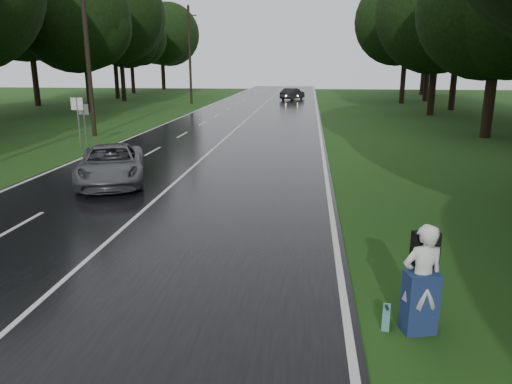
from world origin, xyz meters
TOP-DOWN VIEW (x-y plane):
  - ground at (0.00, 0.00)m, footprint 160.00×160.00m
  - road at (0.00, 20.00)m, footprint 12.00×140.00m
  - lane_center at (0.00, 20.00)m, footprint 0.12×140.00m
  - grey_car at (-2.40, 7.22)m, footprint 3.92×5.62m
  - far_car at (2.90, 51.93)m, footprint 3.08×4.61m
  - hitchhiker at (6.99, -2.35)m, footprint 0.80×0.76m
  - suitcase at (6.47, -2.24)m, footprint 0.21×0.46m
  - utility_pole_mid at (-8.50, 19.17)m, footprint 1.80×0.28m
  - utility_pole_far at (-8.50, 45.09)m, footprint 1.80×0.28m
  - road_sign_a at (-7.20, 14.57)m, footprint 0.65×0.10m
  - road_sign_b at (-7.20, 15.25)m, footprint 0.56×0.10m
  - tree_left_e at (-15.74, 34.44)m, footprint 9.32×9.32m
  - tree_left_f at (-17.66, 48.01)m, footprint 11.13×11.13m
  - tree_right_d at (15.96, 21.17)m, footprint 8.62×8.62m
  - tree_right_e at (15.79, 34.75)m, footprint 9.24×9.24m
  - tree_right_f at (15.64, 47.97)m, footprint 10.33×10.33m

SIDE VIEW (x-z plane):
  - ground at x=0.00m, z-range 0.00..0.00m
  - utility_pole_mid at x=-8.50m, z-range -4.64..4.64m
  - utility_pole_far at x=-8.50m, z-range -5.34..5.34m
  - road_sign_a at x=-7.20m, z-range -1.36..1.36m
  - road_sign_b at x=-7.20m, z-range -1.16..1.16m
  - tree_left_e at x=-15.74m, z-range -7.28..7.28m
  - tree_left_f at x=-17.66m, z-range -8.69..8.69m
  - tree_right_d at x=15.96m, z-range -6.74..6.74m
  - tree_right_e at x=15.79m, z-range -7.22..7.22m
  - tree_right_f at x=15.64m, z-range -8.07..8.07m
  - road at x=0.00m, z-range 0.00..0.04m
  - lane_center at x=0.00m, z-range 0.04..0.05m
  - suitcase at x=6.47m, z-range 0.00..0.32m
  - grey_car at x=-2.40m, z-range 0.04..1.46m
  - far_car at x=2.90m, z-range 0.04..1.48m
  - hitchhiker at x=6.99m, z-range -0.07..1.87m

